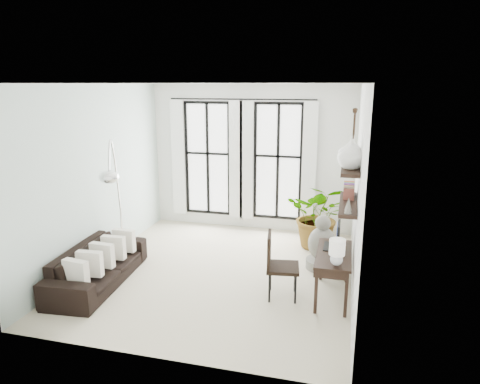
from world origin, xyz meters
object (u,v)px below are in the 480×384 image
(buddha, at_px, (322,246))
(desk, at_px, (334,257))
(sofa, at_px, (98,265))
(desk_chair, at_px, (277,261))
(plant, at_px, (319,216))
(arc_lamp, at_px, (113,171))

(buddha, bearing_deg, desk, -78.09)
(sofa, distance_m, buddha, 3.83)
(desk, xyz_separation_m, buddha, (-0.23, 1.10, -0.28))
(sofa, xyz_separation_m, desk_chair, (2.92, 0.27, 0.27))
(plant, xyz_separation_m, desk, (0.36, -2.12, 0.03))
(sofa, distance_m, desk_chair, 2.94)
(arc_lamp, xyz_separation_m, buddha, (3.41, 0.99, -1.38))
(desk, distance_m, desk_chair, 0.85)
(desk, bearing_deg, sofa, -173.85)
(desk_chair, bearing_deg, plant, 70.10)
(arc_lamp, bearing_deg, buddha, 16.22)
(desk, relative_size, buddha, 1.25)
(arc_lamp, distance_m, buddha, 3.81)
(desk_chair, xyz_separation_m, arc_lamp, (-2.81, 0.25, 1.21))
(desk, height_order, buddha, desk)
(sofa, height_order, desk_chair, desk_chair)
(sofa, bearing_deg, arc_lamp, -15.62)
(desk, relative_size, desk_chair, 1.20)
(sofa, xyz_separation_m, arc_lamp, (0.10, 0.51, 1.48))
(plant, xyz_separation_m, desk_chair, (-0.47, -2.26, -0.08))
(sofa, xyz_separation_m, buddha, (3.52, 1.51, 0.10))
(desk, distance_m, arc_lamp, 3.81)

